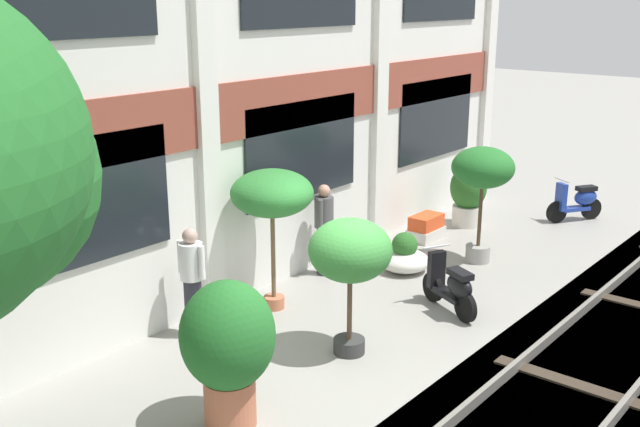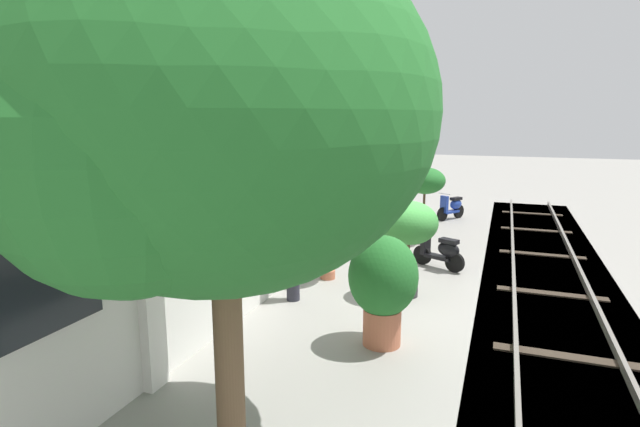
{
  "view_description": "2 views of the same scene",
  "coord_description": "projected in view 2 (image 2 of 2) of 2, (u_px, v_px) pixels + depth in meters",
  "views": [
    {
      "loc": [
        -7.42,
        -5.59,
        4.83
      ],
      "look_at": [
        0.94,
        1.26,
        1.66
      ],
      "focal_mm": 42.0,
      "sensor_mm": 36.0,
      "label": 1
    },
    {
      "loc": [
        -9.45,
        -1.57,
        3.57
      ],
      "look_at": [
        -0.58,
        1.72,
        1.74
      ],
      "focal_mm": 28.0,
      "sensor_mm": 36.0,
      "label": 2
    }
  ],
  "objects": [
    {
      "name": "potted_plant_wide_bowl",
      "position": [
        386.0,
        242.0,
        13.46
      ],
      "size": [
        0.93,
        0.93,
        0.73
      ],
      "color": "beige",
      "rests_on": "ground"
    },
    {
      "name": "resident_by_doorway",
      "position": [
        293.0,
        257.0,
        9.75
      ],
      "size": [
        0.34,
        0.53,
        1.66
      ],
      "rotation": [
        0.0,
        0.0,
        -3.11
      ],
      "color": "#282833",
      "rests_on": "ground"
    },
    {
      "name": "ground_plane",
      "position": [
        411.0,
        300.0,
        9.92
      ],
      "size": [
        80.0,
        80.0,
        0.0
      ],
      "primitive_type": "plane",
      "color": "gray"
    },
    {
      "name": "potted_plant_ribbed_drum",
      "position": [
        394.0,
        205.0,
        16.5
      ],
      "size": [
        0.79,
        0.79,
        1.34
      ],
      "color": "beige",
      "rests_on": "ground"
    },
    {
      "name": "potted_plant_tall_urn",
      "position": [
        409.0,
        225.0,
        9.87
      ],
      "size": [
        1.14,
        1.14,
        1.95
      ],
      "color": "#333333",
      "rests_on": "ground"
    },
    {
      "name": "potted_plant_fluted_column",
      "position": [
        383.0,
        282.0,
        7.79
      ],
      "size": [
        1.09,
        1.09,
        1.78
      ],
      "color": "#B76647",
      "rests_on": "ground"
    },
    {
      "name": "resident_watching_tracks",
      "position": [
        338.0,
        224.0,
        12.72
      ],
      "size": [
        0.5,
        0.34,
        1.66
      ],
      "rotation": [
        0.0,
        0.0,
        -1.17
      ],
      "color": "#282833",
      "rests_on": "ground"
    },
    {
      "name": "potted_plant_low_pan",
      "position": [
        425.0,
        184.0,
        14.11
      ],
      "size": [
        1.14,
        1.14,
        2.19
      ],
      "color": "gray",
      "rests_on": "ground"
    },
    {
      "name": "apartment_facade",
      "position": [
        274.0,
        114.0,
        10.23
      ],
      "size": [
        18.13,
        0.64,
        7.29
      ],
      "color": "silver",
      "rests_on": "ground"
    },
    {
      "name": "broadleaf_tree",
      "position": [
        220.0,
        123.0,
        4.51
      ],
      "size": [
        4.12,
        3.92,
        5.26
      ],
      "color": "brown",
      "rests_on": "ground"
    },
    {
      "name": "rail_tracks",
      "position": [
        556.0,
        325.0,
        9.04
      ],
      "size": [
        25.77,
        2.8,
        0.43
      ],
      "color": "#423F3A",
      "rests_on": "ground"
    },
    {
      "name": "scooter_near_curb",
      "position": [
        441.0,
        251.0,
        11.87
      ],
      "size": [
        0.76,
        1.28,
        0.98
      ],
      "rotation": [
        0.0,
        0.0,
        1.12
      ],
      "color": "black",
      "rests_on": "ground"
    },
    {
      "name": "scooter_second_parked",
      "position": [
        452.0,
        207.0,
        17.67
      ],
      "size": [
        1.21,
        0.84,
        0.98
      ],
      "rotation": [
        0.0,
        0.0,
        2.57
      ],
      "color": "black",
      "rests_on": "ground"
    },
    {
      "name": "potted_plant_square_trough",
      "position": [
        378.0,
        227.0,
        15.37
      ],
      "size": [
        0.81,
        0.49,
        0.51
      ],
      "color": "beige",
      "rests_on": "ground"
    },
    {
      "name": "potted_plant_terracotta_small",
      "position": [
        328.0,
        197.0,
        10.88
      ],
      "size": [
        1.29,
        1.29,
        2.26
      ],
      "color": "#B76647",
      "rests_on": "ground"
    }
  ]
}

